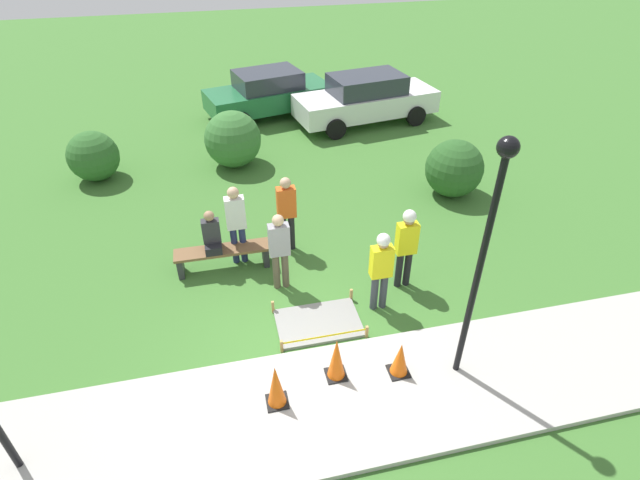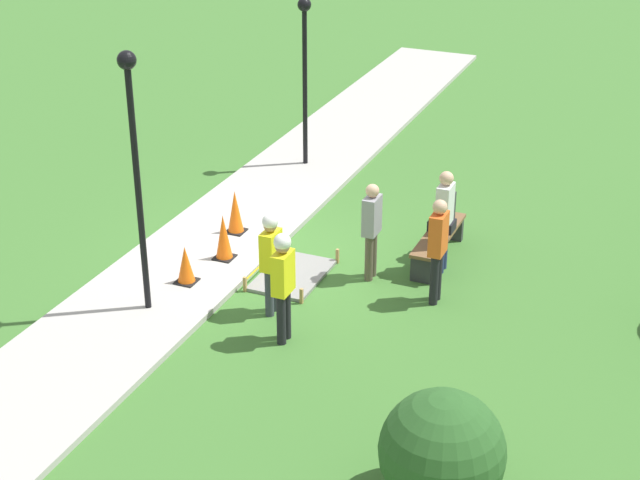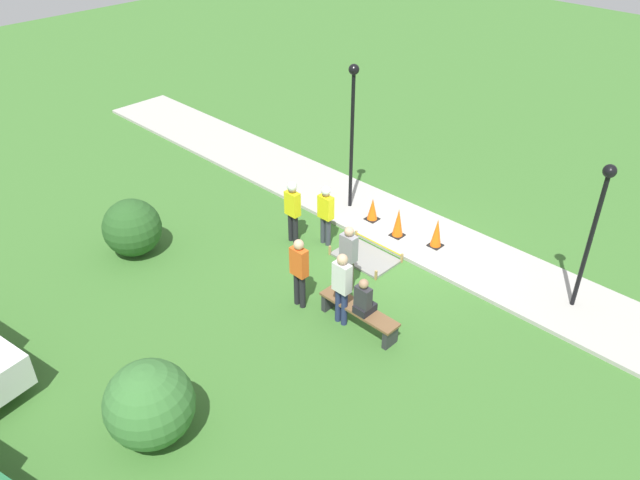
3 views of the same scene
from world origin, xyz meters
name	(u,v)px [view 2 (image 2 of 3)]	position (x,y,z in m)	size (l,w,h in m)	color
ground_plane	(271,257)	(0.00, 0.00, 0.00)	(60.00, 60.00, 0.00)	#3D702D
sidewalk	(213,244)	(0.00, -1.16, 0.05)	(28.00, 2.32, 0.10)	#ADAAA3
wet_concrete_patch	(292,275)	(0.51, 0.64, 0.03)	(1.59, 1.07, 0.26)	gray
traffic_cone_near_patch	(235,212)	(-0.51, -0.96, 0.50)	(0.34, 0.34, 0.81)	black
traffic_cone_far_patch	(224,237)	(0.51, -0.66, 0.50)	(0.34, 0.34, 0.82)	black
traffic_cone_sidewalk_edge	(186,265)	(1.53, -0.82, 0.42)	(0.34, 0.34, 0.65)	black
park_bench	(438,241)	(-1.07, 2.72, 0.36)	(1.97, 0.44, 0.51)	#2D2D33
person_seated_on_bench	(445,212)	(-1.23, 2.77, 0.86)	(0.36, 0.44, 0.89)	black
worker_supervisor	(271,256)	(1.73, 0.84, 1.01)	(0.40, 0.25, 1.71)	#383D47
worker_assistant	(283,278)	(2.41, 1.37, 1.06)	(0.40, 0.26, 1.78)	black
bystander_in_orange_shirt	(438,245)	(0.38, 3.11, 1.02)	(0.40, 0.23, 1.79)	black
bystander_in_gray_shirt	(444,215)	(-0.71, 2.89, 1.04)	(0.40, 0.24, 1.82)	navy
bystander_in_white_shirt	(372,226)	(0.02, 1.87, 0.97)	(0.40, 0.22, 1.71)	brown
lamppost_near	(134,148)	(2.49, -0.97, 2.78)	(0.28, 0.28, 4.13)	black
lamppost_far	(305,56)	(-4.16, -1.17, 2.44)	(0.28, 0.28, 3.53)	black
shrub_rounded_near	(442,452)	(4.97, 4.56, 0.74)	(1.48, 1.48, 1.48)	#285623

